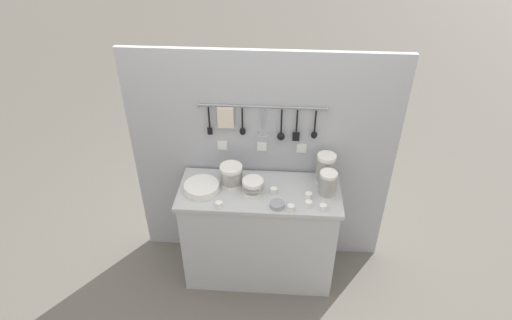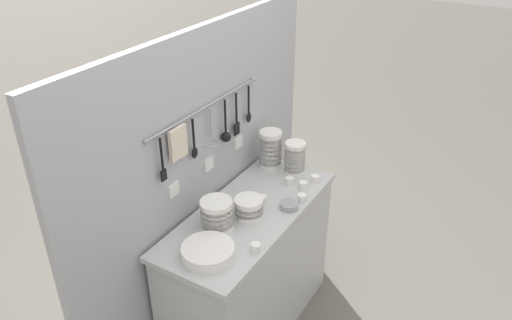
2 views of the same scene
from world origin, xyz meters
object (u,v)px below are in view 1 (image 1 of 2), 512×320
bowl_stack_back_corner (231,175)px  cup_back_right (274,191)px  bowl_stack_tall_left (325,169)px  steel_mixing_bowl (277,205)px  plate_stack (202,187)px  cup_beside_plates (309,196)px  cup_mid_row (323,207)px  cup_by_caddy (219,205)px  bowl_stack_short_front (253,186)px  cup_centre (291,208)px  bowl_stack_nested_right (328,184)px  cup_edge_far (308,204)px

bowl_stack_back_corner → cup_back_right: (0.31, -0.08, -0.06)m
bowl_stack_tall_left → steel_mixing_bowl: size_ratio=2.32×
bowl_stack_back_corner → cup_back_right: size_ratio=3.33×
plate_stack → cup_beside_plates: size_ratio=5.14×
cup_mid_row → cup_by_caddy: 0.70m
cup_beside_plates → cup_by_caddy: (-0.61, -0.14, 0.00)m
bowl_stack_short_front → cup_back_right: bearing=1.2°
cup_back_right → cup_by_caddy: 0.41m
bowl_stack_tall_left → cup_back_right: bowl_stack_tall_left is taller
steel_mixing_bowl → cup_beside_plates: 0.24m
cup_centre → cup_mid_row: 0.22m
bowl_stack_nested_right → cup_beside_plates: bowl_stack_nested_right is taller
cup_centre → cup_mid_row: bearing=5.5°
bowl_stack_back_corner → plate_stack: size_ratio=0.65×
cup_beside_plates → bowl_stack_nested_right: bearing=15.4°
bowl_stack_tall_left → plate_stack: bearing=-169.3°
cup_beside_plates → cup_by_caddy: bearing=-167.2°
cup_centre → bowl_stack_tall_left: bearing=53.9°
bowl_stack_tall_left → cup_mid_row: (-0.03, -0.31, -0.10)m
bowl_stack_back_corner → cup_edge_far: 0.59m
bowl_stack_nested_right → plate_stack: bearing=-179.7°
bowl_stack_nested_right → cup_edge_far: (-0.13, -0.12, -0.08)m
cup_edge_far → bowl_stack_short_front: bearing=162.5°
bowl_stack_tall_left → cup_back_right: 0.41m
cup_back_right → cup_mid_row: bearing=-24.7°
bowl_stack_nested_right → bowl_stack_back_corner: 0.69m
bowl_stack_tall_left → cup_beside_plates: bowl_stack_tall_left is taller
steel_mixing_bowl → plate_stack: bearing=165.6°
cup_by_caddy → cup_edge_far: (0.61, 0.05, 0.00)m
bowl_stack_back_corner → steel_mixing_bowl: bearing=-34.2°
bowl_stack_back_corner → cup_mid_row: (0.65, -0.24, -0.06)m
bowl_stack_tall_left → bowl_stack_nested_right: size_ratio=1.17×
bowl_stack_back_corner → plate_stack: 0.23m
bowl_stack_nested_right → cup_by_caddy: size_ratio=4.12×
bowl_stack_nested_right → cup_edge_far: size_ratio=4.12×
bowl_stack_nested_right → steel_mixing_bowl: size_ratio=1.98×
bowl_stack_tall_left → cup_mid_row: bowl_stack_tall_left is taller
cup_by_caddy → cup_beside_plates: bearing=12.8°
bowl_stack_short_front → cup_back_right: bowl_stack_short_front is taller
cup_back_right → bowl_stack_back_corner: bearing=164.9°
cup_back_right → cup_beside_plates: 0.25m
cup_mid_row → cup_edge_far: (-0.10, 0.03, 0.00)m
bowl_stack_tall_left → bowl_stack_short_front: size_ratio=1.56×
bowl_stack_nested_right → cup_edge_far: bearing=-136.6°
cup_centre → cup_by_caddy: size_ratio=1.00×
cup_beside_plates → cup_edge_far: 0.09m
cup_back_right → plate_stack: bearing=-179.2°
bowl_stack_nested_right → cup_back_right: (-0.37, 0.00, -0.08)m
steel_mixing_bowl → cup_edge_far: cup_edge_far is taller
steel_mixing_bowl → cup_mid_row: bearing=-1.7°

